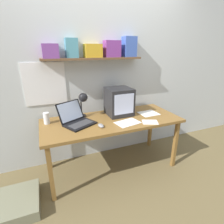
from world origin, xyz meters
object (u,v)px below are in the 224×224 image
laptop (76,118)px  printed_handout (149,113)px  corner_desk (112,123)px  floor_cushion (14,204)px  loose_paper_near_monitor (150,122)px  desk_lamp (83,100)px  juice_glass (47,119)px  loose_paper_near_laptop (128,123)px  computer_mouse (101,126)px  crt_monitor (119,102)px

laptop → printed_handout: bearing=-29.9°
corner_desk → floor_cushion: bearing=-167.2°
loose_paper_near_monitor → desk_lamp: bearing=147.5°
juice_glass → printed_handout: juice_glass is taller
juice_glass → loose_paper_near_laptop: juice_glass is taller
laptop → loose_paper_near_laptop: laptop is taller
juice_glass → computer_mouse: 0.66m
laptop → loose_paper_near_laptop: size_ratio=1.44×
crt_monitor → laptop: size_ratio=0.78×
loose_paper_near_laptop → loose_paper_near_monitor: bearing=-18.5°
crt_monitor → computer_mouse: 0.50m
floor_cushion → printed_handout: bearing=9.1°
printed_handout → loose_paper_near_laptop: same height
laptop → desk_lamp: (0.13, 0.15, 0.18)m
computer_mouse → printed_handout: bearing=12.6°
juice_glass → printed_handout: 1.34m
computer_mouse → floor_cushion: size_ratio=0.22×
corner_desk → floor_cushion: (-1.19, -0.27, -0.60)m
desk_lamp → floor_cushion: size_ratio=0.68×
crt_monitor → printed_handout: crt_monitor is taller
corner_desk → desk_lamp: bearing=148.2°
floor_cushion → computer_mouse: bearing=6.4°
crt_monitor → laptop: (-0.61, -0.09, -0.12)m
crt_monitor → desk_lamp: crt_monitor is taller
laptop → loose_paper_near_monitor: 0.90m
loose_paper_near_monitor → loose_paper_near_laptop: 0.28m
corner_desk → loose_paper_near_laptop: bearing=-51.2°
loose_paper_near_monitor → crt_monitor: bearing=121.4°
corner_desk → loose_paper_near_monitor: 0.48m
desk_lamp → printed_handout: desk_lamp is taller
desk_lamp → juice_glass: desk_lamp is taller
crt_monitor → loose_paper_near_laptop: bearing=-93.8°
laptop → desk_lamp: desk_lamp is taller
corner_desk → printed_handout: (0.55, 0.01, 0.06)m
crt_monitor → printed_handout: size_ratio=1.39×
crt_monitor → floor_cushion: size_ratio=0.75×
laptop → desk_lamp: size_ratio=1.41×
printed_handout → floor_cushion: size_ratio=0.54×
corner_desk → computer_mouse: (-0.20, -0.16, 0.07)m
crt_monitor → juice_glass: size_ratio=2.62×
juice_glass → printed_handout: bearing=-7.0°
desk_lamp → loose_paper_near_laptop: desk_lamp is taller
printed_handout → loose_paper_near_laptop: size_ratio=0.81×
desk_lamp → loose_paper_near_laptop: 0.63m
printed_handout → corner_desk: bearing=-179.2°
juice_glass → desk_lamp: bearing=3.4°
laptop → floor_cushion: laptop is taller
corner_desk → printed_handout: size_ratio=6.67×
computer_mouse → floor_cushion: computer_mouse is taller
desk_lamp → laptop: bearing=-146.1°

